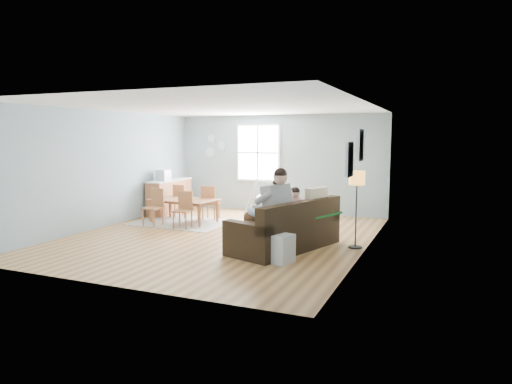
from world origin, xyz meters
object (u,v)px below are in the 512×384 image
at_px(floor_lamp, 357,184).
at_px(chair_sw, 155,205).
at_px(storage_cube, 278,248).
at_px(chair_nw, 181,199).
at_px(chair_ne, 210,201).
at_px(dining_table, 183,211).
at_px(monitor, 163,175).
at_px(counter, 170,196).
at_px(toddler, 291,206).
at_px(father, 270,207).
at_px(sofa, 287,232).
at_px(chair_se, 184,208).
at_px(baby_swing, 263,198).

relative_size(floor_lamp, chair_sw, 1.67).
distance_m(storage_cube, chair_nw, 4.88).
height_order(floor_lamp, chair_ne, floor_lamp).
bearing_deg(dining_table, monitor, 150.77).
bearing_deg(counter, toddler, -29.04).
xyz_separation_m(father, dining_table, (-3.01, 1.82, -0.53)).
relative_size(toddler, dining_table, 0.56).
height_order(father, toddler, father).
height_order(sofa, dining_table, sofa).
distance_m(dining_table, monitor, 1.54).
bearing_deg(father, counter, 144.75).
distance_m(sofa, father, 0.61).
xyz_separation_m(floor_lamp, chair_ne, (-3.96, 1.53, -0.72)).
height_order(sofa, toddler, toddler).
bearing_deg(storage_cube, monitor, 144.22).
height_order(chair_se, chair_nw, chair_nw).
distance_m(chair_nw, baby_swing, 2.25).
bearing_deg(chair_ne, chair_nw, 178.45).
bearing_deg(dining_table, floor_lamp, -6.44).
bearing_deg(monitor, chair_sw, -63.62).
distance_m(sofa, counter, 5.08).
bearing_deg(chair_ne, monitor, 172.38).
bearing_deg(counter, baby_swing, 22.02).
height_order(sofa, baby_swing, baby_swing).
distance_m(storage_cube, chair_ne, 4.23).
bearing_deg(counter, storage_cube, -38.23).
height_order(chair_sw, chair_ne, chair_sw).
bearing_deg(baby_swing, sofa, -61.61).
distance_m(dining_table, chair_se, 0.73).
xyz_separation_m(toddler, dining_table, (-3.23, 1.33, -0.50)).
bearing_deg(dining_table, toddler, -16.37).
distance_m(sofa, chair_se, 3.02).
height_order(toddler, chair_nw, toddler).
bearing_deg(chair_nw, storage_cube, -38.70).
height_order(toddler, storage_cube, toddler).
relative_size(dining_table, baby_swing, 1.40).
distance_m(chair_ne, counter, 1.63).
xyz_separation_m(sofa, storage_cube, (0.15, -0.91, -0.09)).
height_order(father, dining_table, father).
height_order(father, chair_ne, father).
bearing_deg(chair_se, toddler, -14.64).
bearing_deg(chair_sw, storage_cube, -26.50).
bearing_deg(monitor, chair_ne, -7.62).
xyz_separation_m(sofa, floor_lamp, (1.16, 0.59, 0.88)).
bearing_deg(chair_sw, toddler, -11.86).
bearing_deg(chair_nw, toddler, -27.69).
distance_m(father, baby_swing, 4.25).
bearing_deg(sofa, dining_table, 154.34).
height_order(floor_lamp, counter, floor_lamp).
bearing_deg(counter, chair_sw, -67.64).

